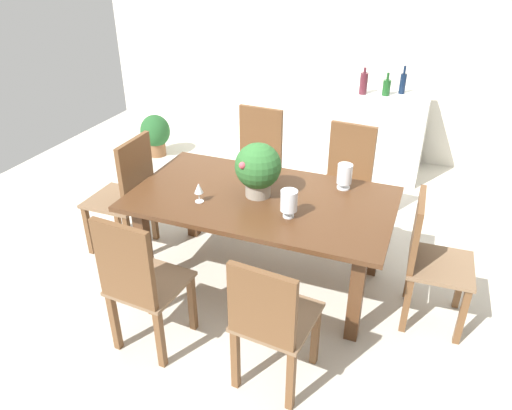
{
  "coord_description": "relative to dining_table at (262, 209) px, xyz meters",
  "views": [
    {
      "loc": [
        1.1,
        -3.25,
        2.43
      ],
      "look_at": [
        -0.06,
        -0.26,
        0.65
      ],
      "focal_mm": 34.1,
      "sensor_mm": 36.0,
      "label": 1
    }
  ],
  "objects": [
    {
      "name": "flower_centerpiece",
      "position": [
        -0.03,
        0.01,
        0.33
      ],
      "size": [
        0.34,
        0.34,
        0.41
      ],
      "color": "gray",
      "rests_on": "dining_table"
    },
    {
      "name": "ground_plane",
      "position": [
        0.0,
        0.29,
        -0.64
      ],
      "size": [
        7.04,
        7.04,
        0.0
      ],
      "primitive_type": "plane",
      "color": "beige"
    },
    {
      "name": "potted_plant_floor",
      "position": [
        -2.11,
        1.88,
        -0.35
      ],
      "size": [
        0.36,
        0.36,
        0.52
      ],
      "color": "brown",
      "rests_on": "ground"
    },
    {
      "name": "chair_near_right",
      "position": [
        0.42,
        -0.98,
        -0.11
      ],
      "size": [
        0.47,
        0.51,
        0.94
      ],
      "rotation": [
        0.0,
        0.0,
        3.05
      ],
      "color": "brown",
      "rests_on": "ground"
    },
    {
      "name": "crystal_vase_left",
      "position": [
        0.27,
        -0.2,
        0.22
      ],
      "size": [
        0.12,
        0.12,
        0.2
      ],
      "color": "silver",
      "rests_on": "dining_table"
    },
    {
      "name": "wine_glass",
      "position": [
        -0.39,
        -0.23,
        0.21
      ],
      "size": [
        0.07,
        0.07,
        0.15
      ],
      "color": "silver",
      "rests_on": "dining_table"
    },
    {
      "name": "wine_bottle_dark",
      "position": [
        0.55,
        2.28,
        0.39
      ],
      "size": [
        0.08,
        0.08,
        0.24
      ],
      "color": "#194C1E",
      "rests_on": "kitchen_counter"
    },
    {
      "name": "wine_bottle_clear",
      "position": [
        0.7,
        2.41,
        0.42
      ],
      "size": [
        0.07,
        0.07,
        0.29
      ],
      "color": "#0F1E38",
      "rests_on": "kitchen_counter"
    },
    {
      "name": "chair_head_end",
      "position": [
        -1.19,
        0.0,
        -0.07
      ],
      "size": [
        0.48,
        0.47,
        1.04
      ],
      "rotation": [
        0.0,
        0.0,
        -1.56
      ],
      "color": "brown",
      "rests_on": "ground"
    },
    {
      "name": "chair_far_right",
      "position": [
        0.44,
        0.98,
        -0.08
      ],
      "size": [
        0.48,
        0.45,
        1.01
      ],
      "rotation": [
        0.0,
        0.0,
        -0.1
      ],
      "color": "brown",
      "rests_on": "ground"
    },
    {
      "name": "chair_near_left",
      "position": [
        -0.44,
        -0.99,
        -0.08
      ],
      "size": [
        0.46,
        0.48,
        1.02
      ],
      "rotation": [
        0.0,
        0.0,
        3.07
      ],
      "color": "brown",
      "rests_on": "ground"
    },
    {
      "name": "kitchen_counter",
      "position": [
        0.22,
        2.39,
        -0.17
      ],
      "size": [
        1.57,
        0.64,
        0.94
      ],
      "primitive_type": "cube",
      "color": "silver",
      "rests_on": "ground"
    },
    {
      "name": "chair_foot_end",
      "position": [
        1.21,
        -0.0,
        -0.1
      ],
      "size": [
        0.45,
        0.48,
        0.95
      ],
      "rotation": [
        0.0,
        0.0,
        1.61
      ],
      "color": "brown",
      "rests_on": "ground"
    },
    {
      "name": "crystal_vase_center_near",
      "position": [
        0.53,
        0.36,
        0.22
      ],
      "size": [
        0.11,
        0.11,
        0.2
      ],
      "color": "silver",
      "rests_on": "dining_table"
    },
    {
      "name": "dining_table",
      "position": [
        0.0,
        0.0,
        0.0
      ],
      "size": [
        1.92,
        1.08,
        0.74
      ],
      "color": "#4C2D19",
      "rests_on": "ground"
    },
    {
      "name": "wine_bottle_green",
      "position": [
        0.31,
        2.24,
        0.42
      ],
      "size": [
        0.08,
        0.08,
        0.28
      ],
      "color": "#511E28",
      "rests_on": "kitchen_counter"
    },
    {
      "name": "back_wall",
      "position": [
        0.0,
        2.89,
        0.66
      ],
      "size": [
        6.4,
        0.1,
        2.6
      ],
      "primitive_type": "cube",
      "color": "silver",
      "rests_on": "ground"
    },
    {
      "name": "chair_far_left",
      "position": [
        -0.43,
        0.99,
        -0.06
      ],
      "size": [
        0.49,
        0.47,
        1.05
      ],
      "rotation": [
        0.0,
        0.0,
        -0.06
      ],
      "color": "brown",
      "rests_on": "ground"
    }
  ]
}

